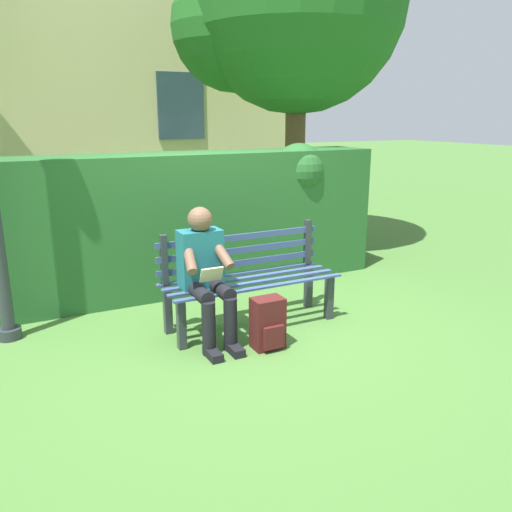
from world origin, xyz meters
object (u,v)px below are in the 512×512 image
(tree, at_px, (286,7))
(backpack, at_px, (268,324))
(park_bench, at_px, (247,277))
(person_seated, at_px, (206,272))

(tree, relative_size, backpack, 11.03)
(park_bench, bearing_deg, backpack, 81.09)
(park_bench, height_order, person_seated, person_seated)
(tree, height_order, backpack, tree)
(tree, bearing_deg, person_seated, 49.20)
(park_bench, distance_m, tree, 4.37)
(park_bench, relative_size, person_seated, 1.41)
(person_seated, bearing_deg, backpack, 135.34)
(park_bench, bearing_deg, person_seated, 20.38)
(person_seated, height_order, tree, tree)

